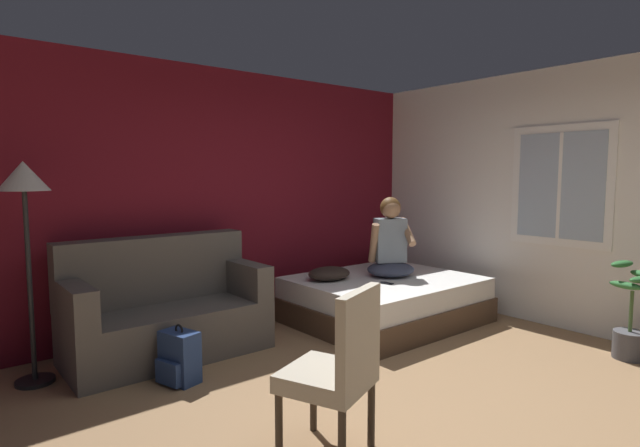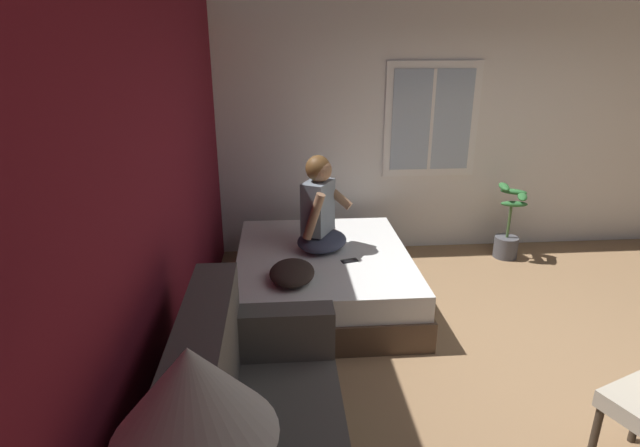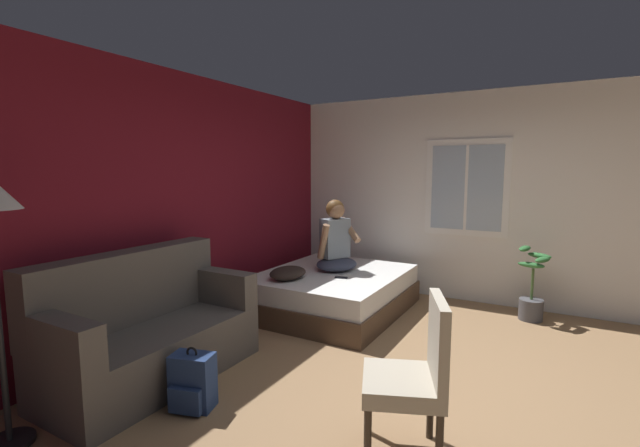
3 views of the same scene
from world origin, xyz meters
The scene contains 8 objects.
ground_plane centered at (0.00, 0.00, 0.00)m, with size 40.00×40.00×0.00m, color #93704C.
wall_back_accent centered at (0.00, 2.81, 1.35)m, with size 10.18×0.16×2.70m, color maroon.
wall_side_with_window centered at (2.67, 0.01, 1.35)m, with size 0.19×6.87×2.70m.
bed centered at (1.36, 1.69, 0.24)m, with size 1.89×1.60×0.48m.
person_seated centered at (1.46, 1.71, 0.84)m, with size 0.67×0.63×0.88m.
throw_pillow centered at (0.81, 1.99, 0.55)m, with size 0.48×0.36×0.14m, color #2D231E.
cell_phone centered at (1.15, 1.48, 0.48)m, with size 0.07×0.14×0.01m, color black.
potted_plant centered at (2.19, -0.44, 0.30)m, with size 0.39×0.37×0.85m.
Camera 2 is at (-2.80, 2.05, 2.27)m, focal length 28.00 mm.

